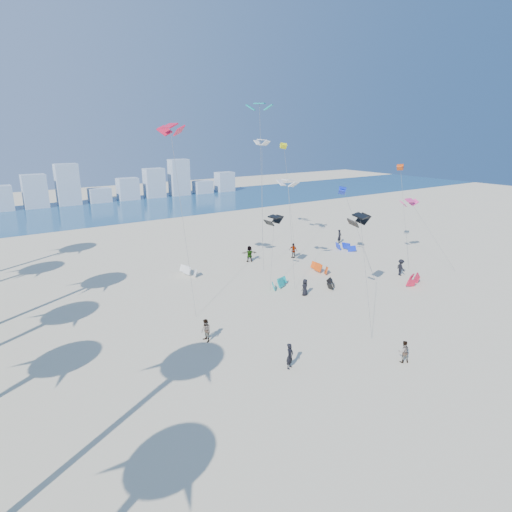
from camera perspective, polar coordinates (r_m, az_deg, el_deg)
ground at (r=26.56m, az=15.12°, el=-18.60°), size 220.00×220.00×0.00m
ocean at (r=88.59m, az=-22.75°, el=5.24°), size 220.00×220.00×0.00m
kitesurfer_near at (r=28.90m, az=4.47°, el=-12.94°), size 0.76×0.66×1.74m
kitesurfer_mid at (r=31.12m, az=18.80°, el=-11.79°), size 0.93×0.85×1.54m
kitesurfers_far at (r=47.26m, az=5.65°, el=-1.13°), size 29.42×16.05×1.92m
grounded_kites at (r=47.39m, az=7.42°, el=-1.74°), size 22.98×17.69×0.91m
flying_kites at (r=45.55m, az=5.31°, el=11.52°), size 29.41×29.77×18.13m
distant_skyline at (r=97.66m, az=-24.90°, el=7.75°), size 85.00×3.00×8.40m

